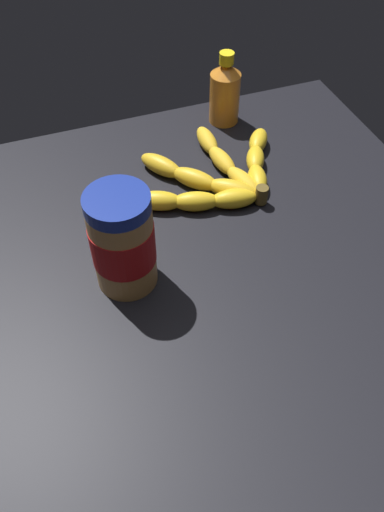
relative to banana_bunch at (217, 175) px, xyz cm
name	(u,v)px	position (x,y,z in cm)	size (l,w,h in cm)	color
ground_plane	(221,267)	(15.67, -5.48, -3.75)	(77.38, 75.72, 4.45)	black
banana_bunch	(217,175)	(0.00, 0.00, 0.00)	(21.96, 28.36, 3.30)	yellow
peanut_butter_jar	(123,242)	(14.78, -19.30, 6.06)	(8.52, 8.52, 15.34)	#BF8442
honey_bottle	(225,92)	(-16.35, 7.89, 4.44)	(5.53, 5.53, 13.44)	orange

